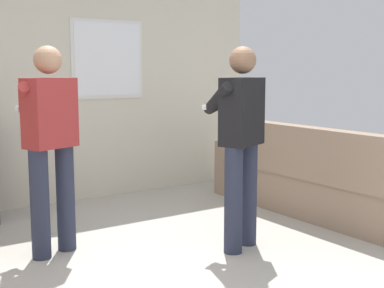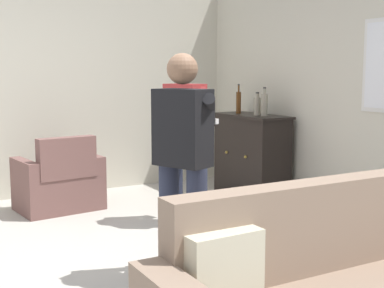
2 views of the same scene
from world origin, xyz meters
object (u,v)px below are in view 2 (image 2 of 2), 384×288
at_px(person_standing_left, 186,133).
at_px(person_standing_right, 184,158).
at_px(bottle_liquor_amber, 239,102).
at_px(armchair, 60,185).
at_px(sideboard_cabinet, 251,156).
at_px(couch, 355,283).
at_px(bottle_spirits_clear, 264,104).
at_px(bottle_wine_green, 257,106).

height_order(person_standing_left, person_standing_right, same).
bearing_deg(bottle_liquor_amber, armchair, -96.95).
bearing_deg(bottle_liquor_amber, sideboard_cabinet, 10.15).
distance_m(couch, bottle_liquor_amber, 3.91).
relative_size(bottle_liquor_amber, person_standing_left, 0.22).
xyz_separation_m(bottle_spirits_clear, person_standing_right, (1.77, -2.04, -0.23)).
bearing_deg(person_standing_right, bottle_spirits_clear, 131.02).
height_order(couch, person_standing_left, person_standing_left).
distance_m(armchair, bottle_spirits_clear, 2.54).
xyz_separation_m(person_standing_left, person_standing_right, (1.34, -0.75, 0.00)).
height_order(bottle_liquor_amber, bottle_spirits_clear, bottle_liquor_amber).
bearing_deg(sideboard_cabinet, bottle_wine_green, -5.08).
relative_size(couch, armchair, 2.73).
height_order(bottle_wine_green, person_standing_left, person_standing_left).
relative_size(bottle_wine_green, bottle_liquor_amber, 0.76).
relative_size(bottle_liquor_amber, bottle_spirits_clear, 1.08).
height_order(bottle_liquor_amber, person_standing_left, person_standing_left).
distance_m(sideboard_cabinet, bottle_spirits_clear, 0.69).
xyz_separation_m(bottle_liquor_amber, bottle_spirits_clear, (0.48, 0.05, -0.01)).
distance_m(sideboard_cabinet, person_standing_left, 1.51).
xyz_separation_m(sideboard_cabinet, bottle_wine_green, (0.12, -0.01, 0.63)).
height_order(armchair, bottle_wine_green, bottle_wine_green).
distance_m(bottle_spirits_clear, person_standing_right, 2.71).
bearing_deg(sideboard_cabinet, armchair, -102.57).
relative_size(couch, bottle_wine_green, 9.29).
height_order(couch, sideboard_cabinet, sideboard_cabinet).
distance_m(bottle_wine_green, person_standing_left, 1.41).
bearing_deg(bottle_wine_green, armchair, -105.50).
distance_m(sideboard_cabinet, bottle_wine_green, 0.64).
bearing_deg(armchair, person_standing_left, 39.61).
height_order(bottle_wine_green, person_standing_right, person_standing_right).
xyz_separation_m(bottle_wine_green, bottle_liquor_amber, (-0.35, -0.03, 0.03)).
bearing_deg(bottle_wine_green, couch, -26.71).
xyz_separation_m(armchair, bottle_liquor_amber, (0.27, 2.22, 0.88)).
relative_size(armchair, person_standing_right, 0.57).
distance_m(person_standing_left, person_standing_right, 1.54).
xyz_separation_m(couch, armchair, (-3.77, -0.67, -0.06)).
bearing_deg(armchair, person_standing_right, 5.16).
bearing_deg(person_standing_right, couch, 19.53).
height_order(couch, bottle_wine_green, bottle_wine_green).
bearing_deg(armchair, bottle_liquor_amber, 83.05).
relative_size(bottle_wine_green, person_standing_right, 0.17).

